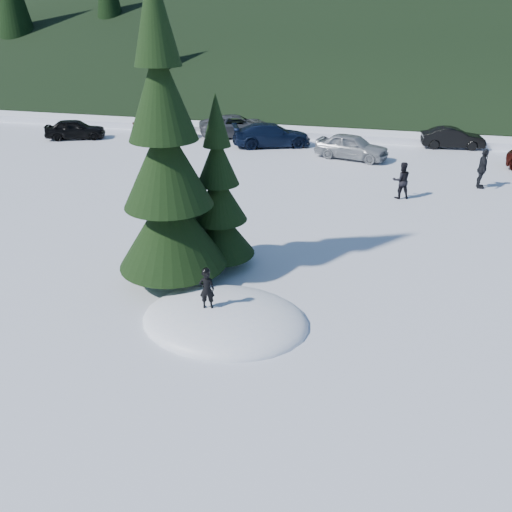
% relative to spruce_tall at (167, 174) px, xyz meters
% --- Properties ---
extents(ground, '(200.00, 200.00, 0.00)m').
position_rel_spruce_tall_xyz_m(ground, '(2.20, -1.80, -3.32)').
color(ground, white).
rests_on(ground, ground).
extents(snow_mound, '(4.48, 3.52, 0.96)m').
position_rel_spruce_tall_xyz_m(snow_mound, '(2.20, -1.80, -3.32)').
color(snow_mound, white).
rests_on(snow_mound, ground).
extents(spruce_tall, '(3.20, 3.20, 8.60)m').
position_rel_spruce_tall_xyz_m(spruce_tall, '(0.00, 0.00, 0.00)').
color(spruce_tall, black).
rests_on(spruce_tall, ground).
extents(spruce_short, '(2.20, 2.20, 5.37)m').
position_rel_spruce_tall_xyz_m(spruce_short, '(1.00, 1.40, -1.22)').
color(spruce_short, black).
rests_on(spruce_short, ground).
extents(child_skier, '(0.44, 0.34, 1.06)m').
position_rel_spruce_tall_xyz_m(child_skier, '(1.80, -2.00, -2.31)').
color(child_skier, black).
rests_on(child_skier, snow_mound).
extents(adult_0, '(0.95, 0.84, 1.62)m').
position_rel_spruce_tall_xyz_m(adult_0, '(6.56, 9.68, -2.51)').
color(adult_0, black).
rests_on(adult_0, ground).
extents(adult_1, '(0.46, 1.08, 1.83)m').
position_rel_spruce_tall_xyz_m(adult_1, '(10.17, 12.16, -2.40)').
color(adult_1, black).
rests_on(adult_1, ground).
extents(car_0, '(4.07, 2.88, 1.29)m').
position_rel_spruce_tall_xyz_m(car_0, '(-14.14, 16.45, -2.68)').
color(car_0, black).
rests_on(car_0, ground).
extents(car_1, '(4.08, 1.66, 1.32)m').
position_rel_spruce_tall_xyz_m(car_1, '(-8.81, 18.61, -2.66)').
color(car_1, '#370A0C').
rests_on(car_1, ground).
extents(car_2, '(5.56, 4.24, 1.40)m').
position_rel_spruce_tall_xyz_m(car_2, '(-4.10, 19.93, -2.62)').
color(car_2, '#494B51').
rests_on(car_2, ground).
extents(car_3, '(5.18, 3.63, 1.39)m').
position_rel_spruce_tall_xyz_m(car_3, '(-1.22, 17.76, -2.62)').
color(car_3, black).
rests_on(car_3, ground).
extents(car_4, '(4.38, 2.63, 1.40)m').
position_rel_spruce_tall_xyz_m(car_4, '(3.84, 16.00, -2.62)').
color(car_4, gray).
rests_on(car_4, ground).
extents(car_5, '(3.85, 1.71, 1.23)m').
position_rel_spruce_tall_xyz_m(car_5, '(9.56, 20.20, -2.71)').
color(car_5, black).
rests_on(car_5, ground).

